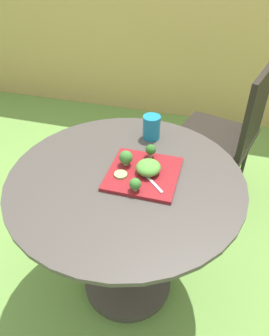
{
  "coord_description": "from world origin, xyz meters",
  "views": [
    {
      "loc": [
        0.3,
        -0.93,
        1.53
      ],
      "look_at": [
        0.03,
        0.02,
        0.75
      ],
      "focal_mm": 35.08,
      "sensor_mm": 36.0,
      "label": 1
    }
  ],
  "objects": [
    {
      "name": "patio_chair",
      "position": [
        0.4,
        0.81,
        0.53
      ],
      "size": [
        0.54,
        0.54,
        0.9
      ],
      "color": "black",
      "rests_on": "ground_plane"
    },
    {
      "name": "cucumber_slice_0",
      "position": [
        -0.02,
        -0.01,
        0.73
      ],
      "size": [
        0.05,
        0.05,
        0.01
      ],
      "primitive_type": "cylinder",
      "color": "#8EB766",
      "rests_on": "salad_plate"
    },
    {
      "name": "lettuce_mound",
      "position": [
        0.08,
        0.04,
        0.75
      ],
      "size": [
        0.1,
        0.1,
        0.05
      ],
      "primitive_type": "ellipsoid",
      "color": "#519338",
      "rests_on": "salad_plate"
    },
    {
      "name": "fork",
      "position": [
        0.09,
        -0.0,
        0.73
      ],
      "size": [
        0.12,
        0.12,
        0.0
      ],
      "color": "silver",
      "rests_on": "salad_plate"
    },
    {
      "name": "broccoli_floret_0",
      "position": [
        0.06,
        -0.08,
        0.75
      ],
      "size": [
        0.04,
        0.04,
        0.05
      ],
      "color": "#99B770",
      "rests_on": "salad_plate"
    },
    {
      "name": "ground_plane",
      "position": [
        0.0,
        0.0,
        0.0
      ],
      "size": [
        12.0,
        12.0,
        0.0
      ],
      "primitive_type": "plane",
      "color": "#669342"
    },
    {
      "name": "broccoli_floret_2",
      "position": [
        -0.02,
        0.06,
        0.76
      ],
      "size": [
        0.05,
        0.05,
        0.06
      ],
      "color": "#99B770",
      "rests_on": "salad_plate"
    },
    {
      "name": "drinking_glass",
      "position": [
        0.03,
        0.3,
        0.76
      ],
      "size": [
        0.08,
        0.08,
        0.11
      ],
      "color": "teal",
      "rests_on": "patio_table"
    },
    {
      "name": "bamboo_fence",
      "position": [
        0.0,
        1.86,
        0.75
      ],
      "size": [
        8.0,
        0.08,
        1.5
      ],
      "primitive_type": "cube",
      "color": "tan",
      "rests_on": "ground_plane"
    },
    {
      "name": "broccoli_floret_1",
      "position": [
        0.07,
        0.14,
        0.76
      ],
      "size": [
        0.04,
        0.04,
        0.06
      ],
      "color": "#99B770",
      "rests_on": "salad_plate"
    },
    {
      "name": "patio_table",
      "position": [
        0.0,
        0.0,
        0.46
      ],
      "size": [
        0.93,
        0.93,
        0.71
      ],
      "color": "#423D38",
      "rests_on": "ground_plane"
    },
    {
      "name": "salad_plate",
      "position": [
        0.06,
        0.03,
        0.72
      ],
      "size": [
        0.27,
        0.27,
        0.01
      ],
      "primitive_type": "cube",
      "color": "maroon",
      "rests_on": "patio_table"
    }
  ]
}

